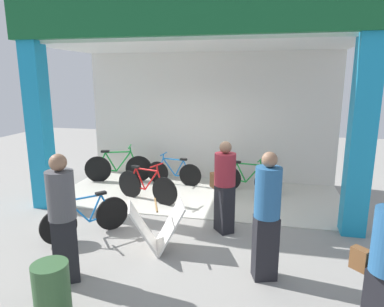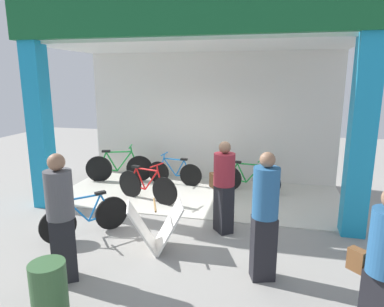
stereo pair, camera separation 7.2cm
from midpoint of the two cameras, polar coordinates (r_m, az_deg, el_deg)
name	(u,v)px [view 2 (the right image)]	position (r m, az deg, el deg)	size (l,w,h in m)	color
ground_plane	(184,218)	(6.81, -1.03, -10.74)	(20.96, 20.96, 0.00)	gray
shop_facade	(200,99)	(7.76, 1.67, 9.13)	(6.68, 3.09, 4.12)	beige
bicycle_inside_0	(175,173)	(8.74, -2.70, -3.19)	(1.46, 0.40, 0.81)	black
bicycle_inside_1	(248,179)	(8.22, 9.58, -4.25)	(1.52, 0.47, 0.85)	black
bicycle_inside_2	(147,186)	(7.63, -7.33, -5.41)	(1.54, 0.59, 0.89)	black
bicycle_inside_3	(119,167)	(9.18, -11.89, -2.27)	(1.71, 0.57, 0.96)	black
bicycle_parked_0	(86,217)	(6.25, -16.94, -10.16)	(1.05, 1.19, 0.85)	black
sandwich_board_sign	(155,227)	(5.55, -5.77, -12.12)	(1.02, 0.85, 0.78)	silver
pedestrian_0	(61,216)	(4.84, -20.65, -9.82)	(0.49, 0.49, 1.76)	black
pedestrian_1	(265,215)	(4.68, 12.52, -10.03)	(0.43, 0.43, 1.78)	black
pedestrian_3	(224,185)	(6.01, 5.64, -5.34)	(0.58, 0.65, 1.64)	black
trash_bin	(49,293)	(4.36, -22.27, -20.81)	(0.40, 0.40, 0.73)	#335933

